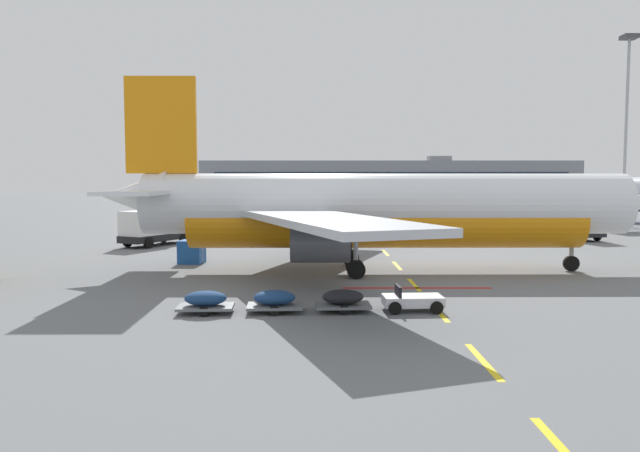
{
  "coord_description": "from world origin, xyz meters",
  "views": [
    {
      "loc": [
        12.78,
        -9.99,
        5.78
      ],
      "look_at": [
        12.93,
        33.37,
        2.48
      ],
      "focal_mm": 33.85,
      "sensor_mm": 36.0,
      "label": 1
    }
  ],
  "objects_px": {
    "apron_light_mast_far": "(624,108)",
    "fuel_service_truck": "(152,227)",
    "ground_power_truck": "(570,222)",
    "uld_cargo_container": "(190,252)",
    "baggage_train": "(307,300)",
    "airliner_foreground": "(373,209)"
  },
  "relations": [
    {
      "from": "apron_light_mast_far",
      "to": "fuel_service_truck",
      "type": "bearing_deg",
      "value": -157.34
    },
    {
      "from": "airliner_foreground",
      "to": "uld_cargo_container",
      "type": "bearing_deg",
      "value": 162.87
    },
    {
      "from": "fuel_service_truck",
      "to": "ground_power_truck",
      "type": "relative_size",
      "value": 0.99
    },
    {
      "from": "baggage_train",
      "to": "uld_cargo_container",
      "type": "bearing_deg",
      "value": 118.48
    },
    {
      "from": "fuel_service_truck",
      "to": "apron_light_mast_far",
      "type": "height_order",
      "value": "apron_light_mast_far"
    },
    {
      "from": "fuel_service_truck",
      "to": "airliner_foreground",
      "type": "bearing_deg",
      "value": -39.96
    },
    {
      "from": "ground_power_truck",
      "to": "baggage_train",
      "type": "bearing_deg",
      "value": -127.58
    },
    {
      "from": "uld_cargo_container",
      "to": "apron_light_mast_far",
      "type": "bearing_deg",
      "value": 35.47
    },
    {
      "from": "baggage_train",
      "to": "apron_light_mast_far",
      "type": "relative_size",
      "value": 0.5
    },
    {
      "from": "ground_power_truck",
      "to": "apron_light_mast_far",
      "type": "xyz_separation_m",
      "value": [
        13.04,
        16.18,
        13.08
      ]
    },
    {
      "from": "airliner_foreground",
      "to": "baggage_train",
      "type": "bearing_deg",
      "value": -108.55
    },
    {
      "from": "fuel_service_truck",
      "to": "ground_power_truck",
      "type": "bearing_deg",
      "value": 8.29
    },
    {
      "from": "apron_light_mast_far",
      "to": "baggage_train",
      "type": "bearing_deg",
      "value": -128.01
    },
    {
      "from": "ground_power_truck",
      "to": "apron_light_mast_far",
      "type": "bearing_deg",
      "value": 51.14
    },
    {
      "from": "ground_power_truck",
      "to": "apron_light_mast_far",
      "type": "distance_m",
      "value": 24.56
    },
    {
      "from": "baggage_train",
      "to": "uld_cargo_container",
      "type": "xyz_separation_m",
      "value": [
        -8.5,
        15.67,
        0.27
      ]
    },
    {
      "from": "uld_cargo_container",
      "to": "apron_light_mast_far",
      "type": "xyz_separation_m",
      "value": [
        46.81,
        33.35,
        13.92
      ]
    },
    {
      "from": "fuel_service_truck",
      "to": "apron_light_mast_far",
      "type": "distance_m",
      "value": 58.43
    },
    {
      "from": "fuel_service_truck",
      "to": "uld_cargo_container",
      "type": "xyz_separation_m",
      "value": [
        5.73,
        -11.41,
        -0.85
      ]
    },
    {
      "from": "airliner_foreground",
      "to": "ground_power_truck",
      "type": "distance_m",
      "value": 30.01
    },
    {
      "from": "uld_cargo_container",
      "to": "apron_light_mast_far",
      "type": "distance_m",
      "value": 59.14
    },
    {
      "from": "airliner_foreground",
      "to": "uld_cargo_container",
      "type": "height_order",
      "value": "airliner_foreground"
    }
  ]
}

